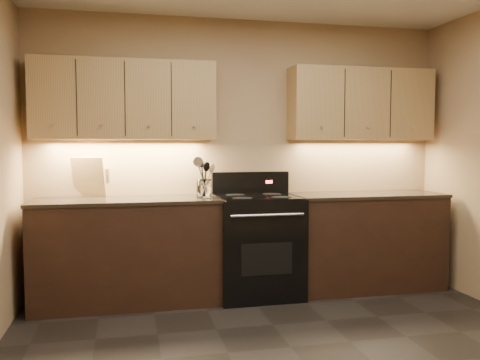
# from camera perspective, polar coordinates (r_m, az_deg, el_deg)

# --- Properties ---
(wall_back) EXTENTS (4.00, 0.04, 2.60)m
(wall_back) POSITION_cam_1_polar(r_m,az_deg,el_deg) (4.95, 0.16, 2.80)
(wall_back) COLOR tan
(wall_back) RESTS_ON ground
(counter_left) EXTENTS (1.62, 0.62, 0.93)m
(counter_left) POSITION_cam_1_polar(r_m,az_deg,el_deg) (4.62, -12.54, -7.80)
(counter_left) COLOR black
(counter_left) RESTS_ON ground
(counter_right) EXTENTS (1.46, 0.62, 0.93)m
(counter_right) POSITION_cam_1_polar(r_m,az_deg,el_deg) (5.15, 13.91, -6.61)
(counter_right) COLOR black
(counter_right) RESTS_ON ground
(stove) EXTENTS (0.76, 0.68, 1.14)m
(stove) POSITION_cam_1_polar(r_m,az_deg,el_deg) (4.75, 1.96, -7.23)
(stove) COLOR black
(stove) RESTS_ON ground
(upper_cab_left) EXTENTS (1.60, 0.30, 0.70)m
(upper_cab_left) POSITION_cam_1_polar(r_m,az_deg,el_deg) (4.69, -12.79, 8.74)
(upper_cab_left) COLOR tan
(upper_cab_left) RESTS_ON wall_back
(upper_cab_right) EXTENTS (1.44, 0.30, 0.70)m
(upper_cab_right) POSITION_cam_1_polar(r_m,az_deg,el_deg) (5.21, 13.42, 8.25)
(upper_cab_right) COLOR tan
(upper_cab_right) RESTS_ON wall_back
(outlet_plate) EXTENTS (0.08, 0.01, 0.12)m
(outlet_plate) POSITION_cam_1_polar(r_m,az_deg,el_deg) (4.83, -15.03, 0.50)
(outlet_plate) COLOR #B2B5BA
(outlet_plate) RESTS_ON wall_back
(utensil_crock) EXTENTS (0.15, 0.15, 0.16)m
(utensil_crock) POSITION_cam_1_polar(r_m,az_deg,el_deg) (4.57, -4.08, -1.01)
(utensil_crock) COLOR white
(utensil_crock) RESTS_ON counter_left
(cutting_board) EXTENTS (0.32, 0.19, 0.37)m
(cutting_board) POSITION_cam_1_polar(r_m,az_deg,el_deg) (4.79, -16.63, 0.33)
(cutting_board) COLOR tan
(cutting_board) RESTS_ON counter_left
(wooden_spoon) EXTENTS (0.17, 0.11, 0.30)m
(wooden_spoon) POSITION_cam_1_polar(r_m,az_deg,el_deg) (4.55, -4.35, 0.09)
(wooden_spoon) COLOR tan
(wooden_spoon) RESTS_ON utensil_crock
(black_spoon) EXTENTS (0.09, 0.15, 0.32)m
(black_spoon) POSITION_cam_1_polar(r_m,az_deg,el_deg) (4.58, -4.19, 0.19)
(black_spoon) COLOR black
(black_spoon) RESTS_ON utensil_crock
(black_turner) EXTENTS (0.11, 0.16, 0.33)m
(black_turner) POSITION_cam_1_polar(r_m,az_deg,el_deg) (4.55, -4.00, 0.24)
(black_turner) COLOR black
(black_turner) RESTS_ON utensil_crock
(steel_spatula) EXTENTS (0.20, 0.14, 0.36)m
(steel_spatula) POSITION_cam_1_polar(r_m,az_deg,el_deg) (4.58, -3.72, 0.46)
(steel_spatula) COLOR silver
(steel_spatula) RESTS_ON utensil_crock
(steel_skimmer) EXTENTS (0.17, 0.12, 0.35)m
(steel_skimmer) POSITION_cam_1_polar(r_m,az_deg,el_deg) (4.54, -3.78, 0.33)
(steel_skimmer) COLOR silver
(steel_skimmer) RESTS_ON utensil_crock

